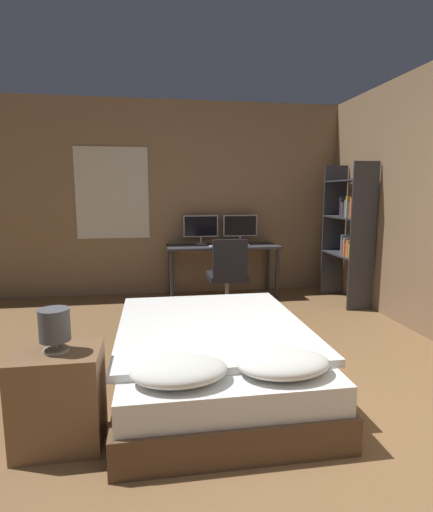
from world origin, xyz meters
TOP-DOWN VIEW (x-y plane):
  - ground_plane at (0.00, 0.00)m, footprint 20.00×20.00m
  - wall_back at (-0.02, 4.04)m, footprint 12.00×0.08m
  - bed at (-0.44, 1.11)m, footprint 1.40×1.95m
  - nightstand at (-1.43, 0.54)m, footprint 0.48×0.37m
  - bedside_lamp at (-1.43, 0.54)m, footprint 0.17×0.17m
  - desk at (0.07, 3.69)m, footprint 1.54×0.56m
  - monitor_left at (-0.21, 3.87)m, footprint 0.49×0.16m
  - monitor_right at (0.36, 3.87)m, footprint 0.49×0.16m
  - keyboard at (0.07, 3.52)m, footprint 0.42×0.13m
  - computer_mouse at (0.37, 3.52)m, footprint 0.07×0.05m
  - office_chair at (0.01, 2.99)m, footprint 0.52×0.52m
  - bookshelf at (1.64, 3.08)m, footprint 0.33×0.82m

SIDE VIEW (x-z plane):
  - ground_plane at x=0.00m, z-range 0.00..0.00m
  - bed at x=-0.44m, z-range -0.03..0.50m
  - nightstand at x=-1.43m, z-range 0.00..0.57m
  - office_chair at x=0.01m, z-range -0.09..0.81m
  - desk at x=0.07m, z-range 0.27..0.99m
  - bedside_lamp at x=-1.43m, z-range 0.59..0.83m
  - keyboard at x=0.07m, z-range 0.72..0.74m
  - computer_mouse at x=0.37m, z-range 0.72..0.76m
  - monitor_left at x=-0.21m, z-range 0.76..1.16m
  - monitor_right at x=0.36m, z-range 0.76..1.16m
  - bookshelf at x=1.64m, z-range 0.10..1.92m
  - wall_back at x=-0.02m, z-range 0.00..2.70m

